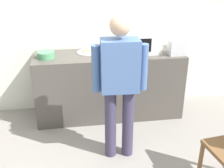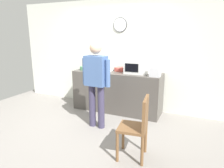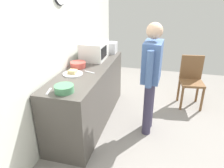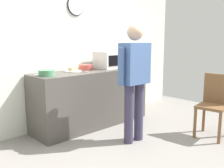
{
  "view_description": "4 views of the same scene",
  "coord_description": "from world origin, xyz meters",
  "px_view_note": "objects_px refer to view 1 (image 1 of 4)",
  "views": [
    {
      "loc": [
        -0.27,
        -2.43,
        2.13
      ],
      "look_at": [
        0.19,
        0.66,
        0.74
      ],
      "focal_mm": 44.75,
      "sensor_mm": 36.0,
      "label": 1
    },
    {
      "loc": [
        2.01,
        -3.03,
        1.8
      ],
      "look_at": [
        0.34,
        0.69,
        0.79
      ],
      "focal_mm": 32.49,
      "sensor_mm": 36.0,
      "label": 2
    },
    {
      "loc": [
        -2.66,
        0.09,
        2.04
      ],
      "look_at": [
        0.16,
        0.81,
        0.75
      ],
      "focal_mm": 34.24,
      "sensor_mm": 36.0,
      "label": 3
    },
    {
      "loc": [
        -2.47,
        -2.15,
        1.48
      ],
      "look_at": [
        0.16,
        0.65,
        0.79
      ],
      "focal_mm": 41.94,
      "sensor_mm": 36.0,
      "label": 4
    }
  ],
  "objects_px": {
    "sandwich_plate": "(87,52)",
    "salad_bowl": "(46,55)",
    "fork_utensil": "(98,57)",
    "microwave": "(141,42)",
    "person_standing": "(120,79)",
    "toaster": "(177,47)",
    "spoon_utensil": "(44,53)",
    "cereal_bowl": "(107,48)"
  },
  "relations": [
    {
      "from": "sandwich_plate",
      "to": "salad_bowl",
      "type": "relative_size",
      "value": 1.21
    },
    {
      "from": "fork_utensil",
      "to": "sandwich_plate",
      "type": "bearing_deg",
      "value": 122.86
    },
    {
      "from": "microwave",
      "to": "person_standing",
      "type": "bearing_deg",
      "value": -115.43
    },
    {
      "from": "microwave",
      "to": "salad_bowl",
      "type": "distance_m",
      "value": 1.32
    },
    {
      "from": "sandwich_plate",
      "to": "fork_utensil",
      "type": "relative_size",
      "value": 1.64
    },
    {
      "from": "salad_bowl",
      "to": "microwave",
      "type": "bearing_deg",
      "value": 3.16
    },
    {
      "from": "toaster",
      "to": "spoon_utensil",
      "type": "height_order",
      "value": "toaster"
    },
    {
      "from": "salad_bowl",
      "to": "spoon_utensil",
      "type": "distance_m",
      "value": 0.19
    },
    {
      "from": "salad_bowl",
      "to": "cereal_bowl",
      "type": "distance_m",
      "value": 0.86
    },
    {
      "from": "sandwich_plate",
      "to": "cereal_bowl",
      "type": "relative_size",
      "value": 1.18
    },
    {
      "from": "salad_bowl",
      "to": "cereal_bowl",
      "type": "xyz_separation_m",
      "value": [
        0.84,
        0.18,
        0.0
      ]
    },
    {
      "from": "fork_utensil",
      "to": "spoon_utensil",
      "type": "bearing_deg",
      "value": 160.86
    },
    {
      "from": "toaster",
      "to": "person_standing",
      "type": "distance_m",
      "value": 1.25
    },
    {
      "from": "sandwich_plate",
      "to": "toaster",
      "type": "relative_size",
      "value": 1.27
    },
    {
      "from": "sandwich_plate",
      "to": "fork_utensil",
      "type": "distance_m",
      "value": 0.24
    },
    {
      "from": "microwave",
      "to": "person_standing",
      "type": "height_order",
      "value": "person_standing"
    },
    {
      "from": "microwave",
      "to": "fork_utensil",
      "type": "xyz_separation_m",
      "value": [
        -0.63,
        -0.14,
        -0.15
      ]
    },
    {
      "from": "spoon_utensil",
      "to": "person_standing",
      "type": "xyz_separation_m",
      "value": [
        0.87,
        -1.12,
        0.03
      ]
    },
    {
      "from": "fork_utensil",
      "to": "salad_bowl",
      "type": "bearing_deg",
      "value": 174.49
    },
    {
      "from": "microwave",
      "to": "sandwich_plate",
      "type": "bearing_deg",
      "value": 175.08
    },
    {
      "from": "cereal_bowl",
      "to": "spoon_utensil",
      "type": "bearing_deg",
      "value": 179.64
    },
    {
      "from": "sandwich_plate",
      "to": "salad_bowl",
      "type": "xyz_separation_m",
      "value": [
        -0.55,
        -0.14,
        0.02
      ]
    },
    {
      "from": "microwave",
      "to": "cereal_bowl",
      "type": "bearing_deg",
      "value": 167.23
    },
    {
      "from": "cereal_bowl",
      "to": "spoon_utensil",
      "type": "relative_size",
      "value": 1.39
    },
    {
      "from": "cereal_bowl",
      "to": "fork_utensil",
      "type": "bearing_deg",
      "value": -123.29
    },
    {
      "from": "fork_utensil",
      "to": "person_standing",
      "type": "height_order",
      "value": "person_standing"
    },
    {
      "from": "toaster",
      "to": "salad_bowl",
      "type": "bearing_deg",
      "value": 176.24
    },
    {
      "from": "cereal_bowl",
      "to": "microwave",
      "type": "bearing_deg",
      "value": -12.77
    },
    {
      "from": "microwave",
      "to": "toaster",
      "type": "xyz_separation_m",
      "value": [
        0.45,
        -0.19,
        -0.05
      ]
    },
    {
      "from": "spoon_utensil",
      "to": "sandwich_plate",
      "type": "bearing_deg",
      "value": -4.49
    },
    {
      "from": "microwave",
      "to": "toaster",
      "type": "height_order",
      "value": "microwave"
    },
    {
      "from": "sandwich_plate",
      "to": "cereal_bowl",
      "type": "height_order",
      "value": "cereal_bowl"
    },
    {
      "from": "toaster",
      "to": "spoon_utensil",
      "type": "xyz_separation_m",
      "value": [
        -1.8,
        0.3,
        -0.1
      ]
    },
    {
      "from": "cereal_bowl",
      "to": "toaster",
      "type": "xyz_separation_m",
      "value": [
        0.92,
        -0.29,
        0.06
      ]
    },
    {
      "from": "sandwich_plate",
      "to": "cereal_bowl",
      "type": "distance_m",
      "value": 0.3
    },
    {
      "from": "fork_utensil",
      "to": "person_standing",
      "type": "bearing_deg",
      "value": -80.42
    },
    {
      "from": "microwave",
      "to": "salad_bowl",
      "type": "xyz_separation_m",
      "value": [
        -1.31,
        -0.07,
        -0.11
      ]
    },
    {
      "from": "toaster",
      "to": "person_standing",
      "type": "relative_size",
      "value": 0.13
    },
    {
      "from": "microwave",
      "to": "cereal_bowl",
      "type": "height_order",
      "value": "microwave"
    },
    {
      "from": "cereal_bowl",
      "to": "toaster",
      "type": "distance_m",
      "value": 0.97
    },
    {
      "from": "microwave",
      "to": "person_standing",
      "type": "relative_size",
      "value": 0.3
    },
    {
      "from": "salad_bowl",
      "to": "fork_utensil",
      "type": "relative_size",
      "value": 1.35
    }
  ]
}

